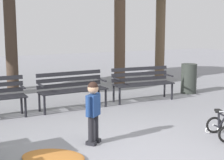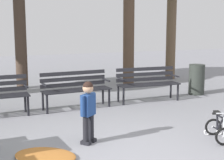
{
  "view_description": "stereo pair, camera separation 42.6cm",
  "coord_description": "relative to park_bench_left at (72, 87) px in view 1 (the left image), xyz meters",
  "views": [
    {
      "loc": [
        -2.41,
        -3.98,
        1.9
      ],
      "look_at": [
        0.65,
        1.78,
        0.85
      ],
      "focal_mm": 53.97,
      "sensor_mm": 36.0,
      "label": 1
    },
    {
      "loc": [
        -2.03,
        -4.17,
        1.9
      ],
      "look_at": [
        0.65,
        1.78,
        0.85
      ],
      "focal_mm": 53.97,
      "sensor_mm": 36.0,
      "label": 2
    }
  ],
  "objects": [
    {
      "name": "park_bench_left",
      "position": [
        0.0,
        0.0,
        0.0
      ],
      "size": [
        1.61,
        0.51,
        0.85
      ],
      "color": "#232328",
      "rests_on": "ground"
    },
    {
      "name": "child_standing",
      "position": [
        -0.56,
        -2.39,
        0.09
      ],
      "size": [
        0.33,
        0.28,
        1.03
      ],
      "color": "black",
      "rests_on": "ground"
    },
    {
      "name": "kids_bicycle",
      "position": [
        1.48,
        -3.15,
        -0.31
      ],
      "size": [
        0.52,
        0.63,
        0.54
      ],
      "color": "black",
      "rests_on": "ground"
    },
    {
      "name": "park_bench_right",
      "position": [
        1.91,
        -0.02,
        0.0
      ],
      "size": [
        1.63,
        0.58,
        0.85
      ],
      "color": "#232328",
      "rests_on": "ground"
    },
    {
      "name": "ground",
      "position": [
        -0.35,
        -3.2,
        -0.51
      ],
      "size": [
        36.0,
        36.0,
        0.0
      ],
      "primitive_type": "plane",
      "color": "gray"
    },
    {
      "name": "trash_bin",
      "position": [
        3.6,
        0.14,
        -0.09
      ],
      "size": [
        0.44,
        0.44,
        0.84
      ],
      "primitive_type": "cylinder",
      "color": "#2D332D",
      "rests_on": "ground"
    },
    {
      "name": "leaf_pile",
      "position": [
        -1.36,
        -2.73,
        -0.48
      ],
      "size": [
        1.13,
        1.12,
        0.07
      ],
      "primitive_type": "ellipsoid",
      "rotation": [
        0.0,
        0.0,
        2.38
      ],
      "color": "#B26B2D",
      "rests_on": "ground"
    }
  ]
}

